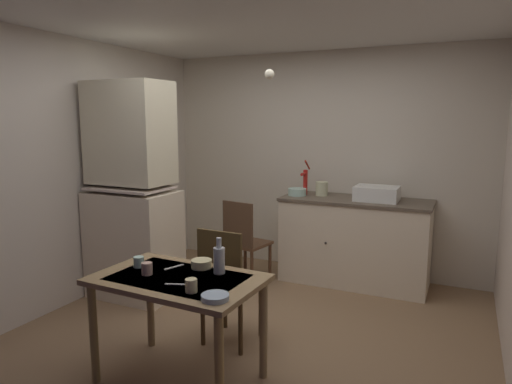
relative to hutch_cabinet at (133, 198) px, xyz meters
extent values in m
plane|color=#856548|center=(1.43, -0.35, -0.99)|extent=(4.90, 4.90, 0.00)
cube|color=beige|center=(1.43, 1.65, 0.27)|extent=(3.85, 0.10, 2.53)
cube|color=beige|center=(-0.49, -0.35, 0.27)|extent=(0.10, 4.00, 2.53)
cube|color=silver|center=(1.43, -0.35, 1.58)|extent=(3.85, 4.00, 0.10)
cube|color=beige|center=(0.00, 0.00, -0.46)|extent=(0.84, 0.57, 1.06)
cube|color=beige|center=(0.00, 0.00, 0.64)|extent=(0.77, 0.48, 0.98)
cube|color=beige|center=(0.00, -0.03, 0.11)|extent=(0.76, 0.51, 0.02)
cube|color=beige|center=(1.92, 1.28, -0.55)|extent=(1.54, 0.60, 0.90)
cube|color=brown|center=(1.92, 1.28, -0.08)|extent=(1.57, 0.63, 0.03)
sphere|color=#2D2823|center=(1.69, 0.97, -0.50)|extent=(0.02, 0.02, 0.02)
cube|color=white|center=(2.14, 1.28, 0.01)|extent=(0.44, 0.34, 0.15)
cube|color=black|center=(2.14, 1.28, 0.08)|extent=(0.38, 0.28, 0.01)
cylinder|color=#B21E19|center=(1.33, 1.33, 0.07)|extent=(0.05, 0.05, 0.28)
cylinder|color=#B21E19|center=(1.33, 1.26, 0.17)|extent=(0.03, 0.12, 0.03)
cylinder|color=#B12713|center=(1.33, 1.39, 0.26)|extent=(0.02, 0.16, 0.12)
cylinder|color=#ADD1C1|center=(1.28, 1.23, -0.03)|extent=(0.20, 0.20, 0.08)
cylinder|color=beige|center=(1.52, 1.34, 0.01)|extent=(0.13, 0.13, 0.15)
cube|color=#94744D|center=(1.28, -1.09, -0.28)|extent=(1.13, 0.73, 0.04)
cube|color=silver|center=(1.28, -1.09, -0.26)|extent=(0.88, 0.57, 0.00)
cylinder|color=olive|center=(0.78, -1.36, -0.64)|extent=(0.06, 0.06, 0.70)
cylinder|color=olive|center=(1.76, -1.39, -0.64)|extent=(0.06, 0.06, 0.70)
cylinder|color=#94794E|center=(0.80, -0.79, -0.64)|extent=(0.06, 0.06, 0.70)
cylinder|color=#8F764F|center=(1.78, -0.82, -0.64)|extent=(0.06, 0.06, 0.70)
cube|color=#4D371D|center=(1.34, -0.44, -0.55)|extent=(0.42, 0.42, 0.03)
cube|color=#4C3A1D|center=(1.33, -0.63, -0.29)|extent=(0.38, 0.04, 0.49)
cylinder|color=#4D371D|center=(1.52, -0.28, -0.78)|extent=(0.04, 0.04, 0.43)
cylinder|color=#4D371D|center=(1.18, -0.27, -0.78)|extent=(0.04, 0.04, 0.43)
cylinder|color=#4D371D|center=(1.50, -0.62, -0.78)|extent=(0.04, 0.04, 0.43)
cylinder|color=#4D371D|center=(1.16, -0.61, -0.78)|extent=(0.04, 0.04, 0.43)
cube|color=#543622|center=(0.88, 0.80, -0.56)|extent=(0.47, 0.47, 0.03)
cube|color=#513826|center=(0.84, 0.62, -0.31)|extent=(0.38, 0.09, 0.47)
cylinder|color=#543622|center=(1.08, 0.94, -0.78)|extent=(0.04, 0.04, 0.42)
cylinder|color=#543622|center=(0.74, 1.00, -0.78)|extent=(0.04, 0.04, 0.42)
cylinder|color=#543622|center=(1.01, 0.60, -0.78)|extent=(0.04, 0.04, 0.42)
cylinder|color=#543622|center=(0.68, 0.66, -0.78)|extent=(0.04, 0.04, 0.42)
cylinder|color=#9EB2C6|center=(1.70, -1.32, -0.24)|extent=(0.16, 0.16, 0.03)
cylinder|color=beige|center=(1.32, -0.86, -0.23)|extent=(0.15, 0.15, 0.06)
cylinder|color=#ADD1C1|center=(0.91, -1.04, -0.22)|extent=(0.07, 0.07, 0.08)
cylinder|color=beige|center=(1.51, -1.28, -0.22)|extent=(0.07, 0.07, 0.08)
cylinder|color=tan|center=(1.07, -1.14, -0.22)|extent=(0.07, 0.07, 0.08)
cylinder|color=#B7BCC1|center=(1.49, -0.91, -0.17)|extent=(0.08, 0.08, 0.18)
cylinder|color=#B7BCC1|center=(1.49, -0.91, -0.05)|extent=(0.04, 0.04, 0.07)
cube|color=silver|center=(1.37, -1.21, -0.26)|extent=(0.18, 0.08, 0.00)
cube|color=beige|center=(1.14, -0.94, -0.26)|extent=(0.07, 0.15, 0.00)
sphere|color=#F9EFCC|center=(1.46, 0.00, 1.13)|extent=(0.08, 0.08, 0.08)
camera|label=1|loc=(2.96, -3.48, 0.78)|focal=31.86mm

